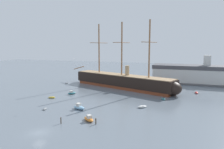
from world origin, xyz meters
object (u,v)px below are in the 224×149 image
Objects in this scene: dinghy_mid_right at (142,107)px; dockside_warehouse_right at (191,74)px; motorboat_alongside_bow at (72,93)px; dinghy_alongside_stern at (163,99)px; tall_ship at (122,81)px; mooring_piling_left_pair at (61,120)px; mooring_piling_nearest at (96,121)px; seagull_in_flight at (74,59)px; dinghy_far_left at (67,83)px; dinghy_distant_centre at (127,82)px; dinghy_foreground_left at (45,109)px; dinghy_far_right at (196,93)px; dinghy_mid_left at (52,97)px; motorboat_near_centre at (79,107)px; motorboat_foreground_right at (89,119)px.

dinghy_mid_right is 0.08× the size of dockside_warehouse_right.
motorboat_alongside_bow reaches higher than dinghy_mid_right.
tall_ship is at bearing 142.84° from dinghy_alongside_stern.
dinghy_mid_right is at bearing 52.03° from mooring_piling_left_pair.
seagull_in_flight reaches higher than mooring_piling_nearest.
dinghy_alongside_stern is at bearing -102.79° from dockside_warehouse_right.
seagull_in_flight reaches higher than dockside_warehouse_right.
tall_ship is 45.10m from mooring_piling_nearest.
tall_ship is 29.97× the size of dinghy_far_left.
dinghy_distant_centre is 43.59m from seagull_in_flight.
dinghy_foreground_left is 1.13× the size of dinghy_far_left.
mooring_piling_left_pair is (10.93, -8.02, 0.56)m from dinghy_foreground_left.
dinghy_far_left is at bearing 161.85° from dinghy_alongside_stern.
dinghy_alongside_stern is at bearing -127.02° from dinghy_far_right.
seagull_in_flight is at bearing -6.90° from dinghy_mid_left.
dinghy_foreground_left is at bearing -109.68° from seagull_in_flight.
motorboat_near_centre is 2.85× the size of mooring_piling_left_pair.
motorboat_foreground_right is at bearing 36.35° from mooring_piling_left_pair.
dinghy_mid_left is 2.67× the size of seagull_in_flight.
mooring_piling_left_pair is (14.03, -28.13, 0.30)m from motorboat_alongside_bow.
mooring_piling_left_pair reaches higher than dinghy_foreground_left.
dinghy_distant_centre is (16.03, 39.65, 0.04)m from dinghy_mid_left.
mooring_piling_left_pair is 0.04× the size of dockside_warehouse_right.
dinghy_far_left is (-11.50, 27.63, -0.08)m from dinghy_mid_left.
dockside_warehouse_right reaches higher than dinghy_alongside_stern.
dinghy_mid_left is 0.94× the size of dinghy_far_right.
dinghy_distant_centre is at bearing 127.36° from dinghy_alongside_stern.
dinghy_far_right is (45.16, 18.15, -0.16)m from motorboat_alongside_bow.
mooring_piling_nearest is at bearing -80.76° from dinghy_distant_centre.
dinghy_mid_left reaches higher than dinghy_foreground_left.
seagull_in_flight is (3.88, 10.84, 14.04)m from dinghy_foreground_left.
tall_ship reaches higher than dinghy_mid_right.
mooring_piling_left_pair is at bearing -122.41° from dinghy_alongside_stern.
dinghy_alongside_stern is 2.62× the size of seagull_in_flight.
mooring_piling_left_pair is at bearing -36.26° from dinghy_foreground_left.
dinghy_far_right is (15.77, 26.60, -0.02)m from dinghy_mid_right.
dinghy_mid_left is 1.43× the size of dinghy_far_left.
motorboat_alongside_bow reaches higher than dinghy_far_left.
tall_ship is at bearing 56.80° from dinghy_mid_left.
tall_ship is 31.25m from dinghy_mid_right.
dinghy_far_left is at bearing 129.16° from mooring_piling_nearest.
dinghy_distant_centre is at bearing 67.99° from dinghy_mid_left.
dockside_warehouse_right is (28.96, 24.36, 1.37)m from tall_ship.
motorboat_foreground_right is at bearing -82.99° from tall_ship.
dockside_warehouse_right reaches higher than dinghy_far_left.
motorboat_foreground_right is at bearing -50.10° from seagull_in_flight.
tall_ship is 30.95m from seagull_in_flight.
dinghy_alongside_stern is at bearing 42.37° from motorboat_near_centre.
motorboat_alongside_bow is (-14.16, -18.69, -2.63)m from tall_ship.
motorboat_foreground_right is (16.33, -4.05, 0.31)m from dinghy_foreground_left.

